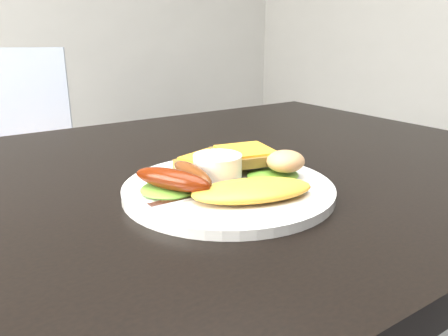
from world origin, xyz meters
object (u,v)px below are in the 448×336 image
dining_chair (39,162)px  person (165,81)px  dining_table (184,184)px  plate (228,189)px

dining_chair → person: person is taller
dining_table → person: size_ratio=0.74×
person → plate: person is taller
person → plate: bearing=83.8°
person → plate: size_ratio=5.92×
dining_table → plate: bearing=-88.0°
person → dining_table: bearing=80.1°
dining_table → person: bearing=65.1°
dining_chair → person: bearing=-45.4°
plate → dining_table: bearing=92.0°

